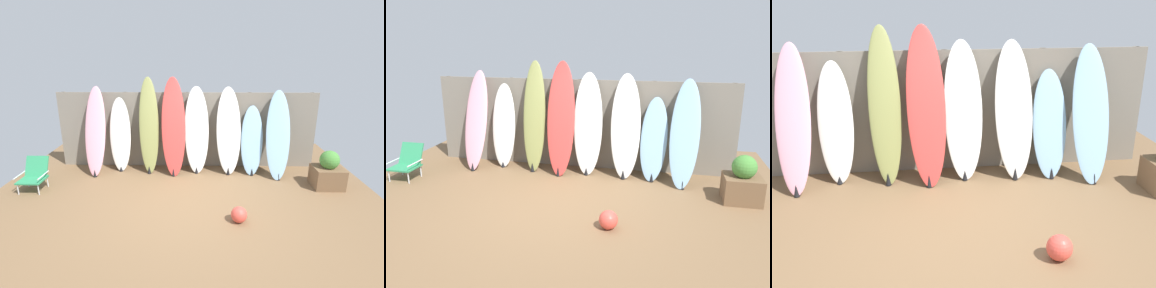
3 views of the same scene
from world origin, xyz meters
TOP-DOWN VIEW (x-y plane):
  - ground at (0.00, 0.00)m, footprint 7.68×7.68m
  - fence_back at (-0.00, 2.01)m, footprint 6.08×0.11m
  - surfboard_pink_0 at (-2.05, 1.54)m, footprint 0.46×0.71m
  - surfboard_white_1 at (-1.54, 1.73)m, footprint 0.50×0.40m
  - surfboard_olive_2 at (-0.86, 1.67)m, footprint 0.49×0.57m
  - surfboard_red_3 at (-0.29, 1.59)m, footprint 0.59×0.69m
  - surfboard_white_4 at (0.23, 1.67)m, footprint 0.59×0.47m
  - surfboard_white_5 at (0.96, 1.66)m, footprint 0.60×0.60m
  - surfboard_skyblue_6 at (1.49, 1.64)m, footprint 0.54×0.62m
  - surfboard_skyblue_7 at (2.03, 1.49)m, footprint 0.60×0.85m
  - beach_chair at (-3.08, 0.66)m, footprint 0.50×0.58m
  - planter_box at (2.95, 0.85)m, footprint 0.59×0.53m
  - beach_ball at (0.95, -0.53)m, footprint 0.27×0.27m

SIDE VIEW (x-z plane):
  - ground at x=0.00m, z-range 0.00..0.00m
  - beach_ball at x=0.95m, z-range 0.00..0.27m
  - beach_chair at x=-3.08m, z-range 0.00..0.64m
  - planter_box at x=2.95m, z-range -0.06..0.72m
  - surfboard_skyblue_6 at x=1.49m, z-range -0.02..1.51m
  - surfboard_white_1 at x=-1.54m, z-range -0.01..1.69m
  - fence_back at x=0.00m, z-range 0.00..1.80m
  - surfboard_skyblue_7 at x=2.03m, z-range -0.01..1.88m
  - surfboard_white_5 at x=0.96m, z-range -0.01..1.95m
  - surfboard_white_4 at x=0.23m, z-range -0.01..1.95m
  - surfboard_pink_0 at x=-2.05m, z-range -0.01..1.96m
  - surfboard_red_3 at x=-0.29m, z-range -0.02..2.16m
  - surfboard_olive_2 at x=-0.86m, z-range -0.01..2.16m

